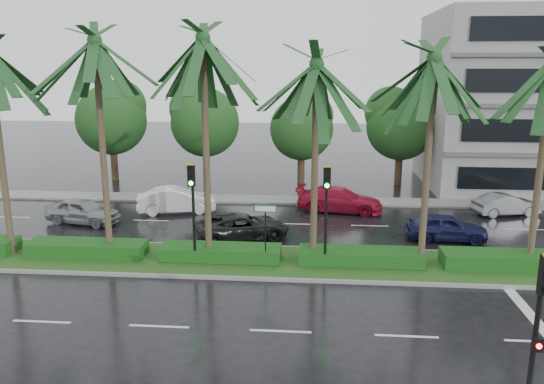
# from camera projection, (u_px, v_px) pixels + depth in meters

# --- Properties ---
(ground) EXTENTS (120.00, 120.00, 0.00)m
(ground) POSITION_uv_depth(u_px,v_px,m) (288.00, 273.00, 21.91)
(ground) COLOR black
(ground) RESTS_ON ground
(far_sidewalk) EXTENTS (40.00, 2.00, 0.12)m
(far_sidewalk) POSITION_uv_depth(u_px,v_px,m) (298.00, 200.00, 33.54)
(far_sidewalk) COLOR slate
(far_sidewalk) RESTS_ON ground
(median) EXTENTS (36.00, 4.00, 0.15)m
(median) POSITION_uv_depth(u_px,v_px,m) (290.00, 262.00, 22.86)
(median) COLOR gray
(median) RESTS_ON ground
(hedge) EXTENTS (35.20, 1.40, 0.60)m
(hedge) POSITION_uv_depth(u_px,v_px,m) (290.00, 254.00, 22.78)
(hedge) COLOR #144012
(hedge) RESTS_ON median
(lane_markings) EXTENTS (34.00, 13.06, 0.01)m
(lane_markings) POSITION_uv_depth(u_px,v_px,m) (363.00, 279.00, 21.25)
(lane_markings) COLOR silver
(lane_markings) RESTS_ON ground
(palm_row) EXTENTS (26.30, 4.20, 10.09)m
(palm_row) POSITION_uv_depth(u_px,v_px,m) (260.00, 69.00, 21.11)
(palm_row) COLOR #3E3424
(palm_row) RESTS_ON median
(signal_near) EXTENTS (0.34, 0.45, 4.36)m
(signal_near) POSITION_uv_depth(u_px,v_px,m) (537.00, 335.00, 11.75)
(signal_near) COLOR black
(signal_near) RESTS_ON near_sidewalk
(signal_median_left) EXTENTS (0.34, 0.42, 4.36)m
(signal_median_left) POSITION_uv_depth(u_px,v_px,m) (193.00, 199.00, 21.83)
(signal_median_left) COLOR black
(signal_median_left) RESTS_ON median
(signal_median_right) EXTENTS (0.34, 0.42, 4.36)m
(signal_median_right) POSITION_uv_depth(u_px,v_px,m) (326.00, 202.00, 21.39)
(signal_median_right) COLOR black
(signal_median_right) RESTS_ON median
(street_sign) EXTENTS (0.95, 0.09, 2.60)m
(street_sign) POSITION_uv_depth(u_px,v_px,m) (265.00, 220.00, 21.97)
(street_sign) COLOR black
(street_sign) RESTS_ON median
(bg_trees) EXTENTS (33.30, 5.46, 7.88)m
(bg_trees) POSITION_uv_depth(u_px,v_px,m) (308.00, 119.00, 37.85)
(bg_trees) COLOR #382619
(bg_trees) RESTS_ON ground
(car_silver) EXTENTS (2.42, 4.30, 1.38)m
(car_silver) POSITION_uv_depth(u_px,v_px,m) (83.00, 211.00, 28.70)
(car_silver) COLOR gray
(car_silver) RESTS_ON ground
(car_white) EXTENTS (2.63, 4.74, 1.48)m
(car_white) POSITION_uv_depth(u_px,v_px,m) (176.00, 200.00, 30.84)
(car_white) COLOR silver
(car_white) RESTS_ON ground
(car_darkgrey) EXTENTS (3.77, 5.10, 1.29)m
(car_darkgrey) POSITION_uv_depth(u_px,v_px,m) (242.00, 227.00, 26.04)
(car_darkgrey) COLOR black
(car_darkgrey) RESTS_ON ground
(car_red) EXTENTS (2.83, 5.26, 1.45)m
(car_red) POSITION_uv_depth(u_px,v_px,m) (340.00, 199.00, 31.06)
(car_red) COLOR #A3112D
(car_red) RESTS_ON ground
(car_blue) EXTENTS (1.75, 3.97, 1.33)m
(car_blue) POSITION_uv_depth(u_px,v_px,m) (446.00, 227.00, 25.88)
(car_blue) COLOR #181B49
(car_blue) RESTS_ON ground
(car_grey) EXTENTS (2.19, 3.95, 1.23)m
(car_grey) POSITION_uv_depth(u_px,v_px,m) (506.00, 205.00, 30.33)
(car_grey) COLOR #595A5E
(car_grey) RESTS_ON ground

